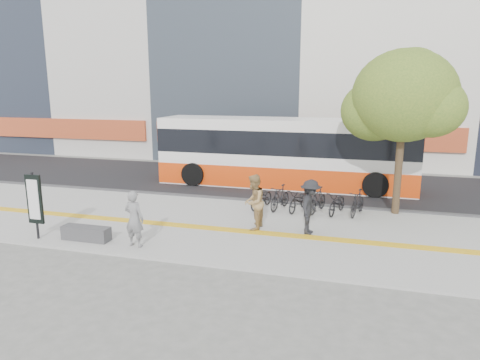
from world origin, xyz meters
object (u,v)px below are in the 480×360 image
(pedestrian_tan, at_px, (254,202))
(pedestrian_dark, at_px, (310,207))
(bench, at_px, (86,233))
(seated_woman, at_px, (134,219))
(signboard, at_px, (34,200))
(bus, at_px, (284,154))
(street_tree, at_px, (403,98))

(pedestrian_tan, height_order, pedestrian_dark, pedestrian_tan)
(bench, relative_size, seated_woman, 0.91)
(bench, xyz_separation_m, pedestrian_dark, (6.85, 2.59, 0.70))
(bench, bearing_deg, pedestrian_dark, 20.70)
(pedestrian_tan, distance_m, pedestrian_dark, 1.93)
(pedestrian_tan, bearing_deg, signboard, -64.32)
(pedestrian_tan, bearing_deg, pedestrian_dark, 93.25)
(seated_woman, height_order, pedestrian_dark, pedestrian_dark)
(bus, distance_m, seated_woman, 10.21)
(seated_woman, bearing_deg, pedestrian_dark, -146.58)
(signboard, relative_size, bus, 0.18)
(signboard, relative_size, street_tree, 0.35)
(street_tree, distance_m, seated_woman, 10.64)
(pedestrian_dark, bearing_deg, seated_woman, 124.18)
(street_tree, distance_m, pedestrian_tan, 6.91)
(street_tree, bearing_deg, bus, 144.02)
(bus, bearing_deg, street_tree, -35.98)
(bench, distance_m, bus, 10.87)
(signboard, xyz_separation_m, pedestrian_dark, (8.45, 2.89, -0.36))
(bus, bearing_deg, bench, -115.91)
(signboard, height_order, seated_woman, signboard)
(signboard, height_order, bus, bus)
(street_tree, height_order, bus, street_tree)
(street_tree, relative_size, pedestrian_dark, 3.41)
(bus, relative_size, pedestrian_dark, 6.77)
(street_tree, bearing_deg, pedestrian_dark, -130.50)
(pedestrian_dark, bearing_deg, bus, 23.19)
(bench, xyz_separation_m, signboard, (-1.60, -0.31, 1.06))
(bench, height_order, street_tree, street_tree)
(seated_woman, relative_size, pedestrian_tan, 0.92)
(pedestrian_tan, bearing_deg, seated_woman, -48.06)
(pedestrian_tan, relative_size, pedestrian_dark, 1.04)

